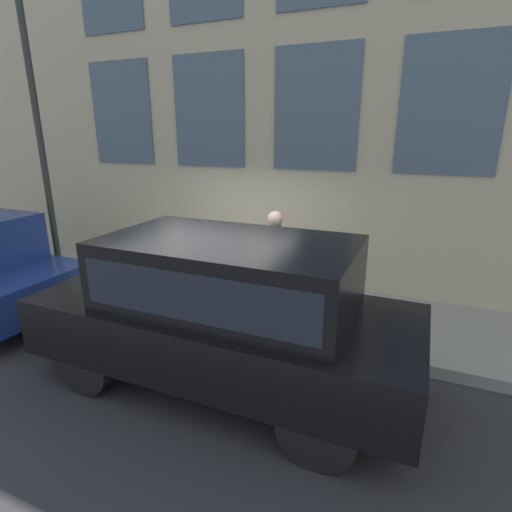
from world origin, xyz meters
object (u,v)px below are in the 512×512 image
(parked_truck_black_near, at_px, (225,304))
(person, at_px, (275,249))
(fire_hydrant, at_px, (237,286))
(street_lamp, at_px, (30,73))

(parked_truck_black_near, bearing_deg, person, 5.12)
(fire_hydrant, xyz_separation_m, parked_truck_black_near, (-1.69, -0.67, 0.49))
(fire_hydrant, bearing_deg, parked_truck_black_near, -158.34)
(fire_hydrant, distance_m, person, 0.90)
(person, bearing_deg, parked_truck_black_near, -47.99)
(fire_hydrant, bearing_deg, street_lamp, 91.29)
(parked_truck_black_near, height_order, street_lamp, street_lamp)
(fire_hydrant, distance_m, parked_truck_black_near, 1.88)
(person, xyz_separation_m, parked_truck_black_near, (-2.22, -0.20, -0.07))
(person, bearing_deg, street_lamp, -135.14)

